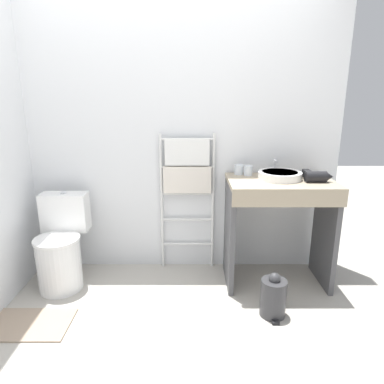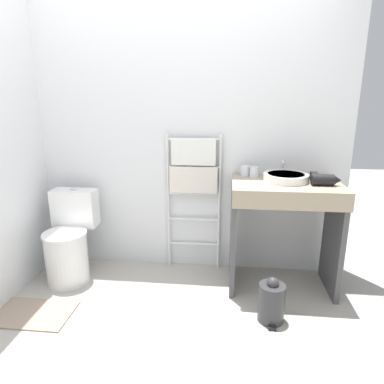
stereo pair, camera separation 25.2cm
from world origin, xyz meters
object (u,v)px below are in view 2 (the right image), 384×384
toilet (69,243)px  hair_dryer (324,179)px  trash_bin (271,302)px  towel_radiator (193,176)px  sink_basin (286,177)px  cup_near_edge (254,172)px  cup_near_wall (245,171)px

toilet → hair_dryer: size_ratio=3.53×
hair_dryer → trash_bin: 0.97m
towel_radiator → hair_dryer: 1.05m
toilet → sink_basin: (1.78, 0.09, 0.60)m
toilet → sink_basin: size_ratio=2.20×
cup_near_edge → hair_dryer: size_ratio=0.39×
trash_bin → toilet: bearing=165.6°
cup_near_edge → toilet: bearing=-172.0°
sink_basin → cup_near_wall: bearing=152.2°
sink_basin → cup_near_edge: (-0.23, 0.13, 0.01)m
towel_radiator → sink_basin: (0.74, -0.21, 0.05)m
cup_near_wall → cup_near_edge: same height
towel_radiator → cup_near_edge: (0.51, -0.08, 0.06)m
towel_radiator → sink_basin: bearing=-15.5°
toilet → cup_near_edge: 1.67m
toilet → hair_dryer: bearing=0.1°
toilet → trash_bin: (1.66, -0.43, -0.18)m
towel_radiator → cup_near_wall: 0.44m
trash_bin → hair_dryer: bearing=48.3°
cup_near_edge → trash_bin: bearing=-80.1°
sink_basin → trash_bin: 0.94m
towel_radiator → cup_near_edge: 0.52m
sink_basin → cup_near_wall: 0.35m
towel_radiator → sink_basin: size_ratio=3.56×
cup_near_wall → cup_near_edge: 0.08m
cup_near_wall → trash_bin: size_ratio=0.25×
cup_near_wall → sink_basin: bearing=-27.8°
cup_near_edge → cup_near_wall: bearing=155.5°
hair_dryer → cup_near_edge: bearing=156.3°
cup_near_edge → hair_dryer: bearing=-23.7°
cup_near_wall → hair_dryer: bearing=-23.8°
sink_basin → cup_near_edge: bearing=151.2°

